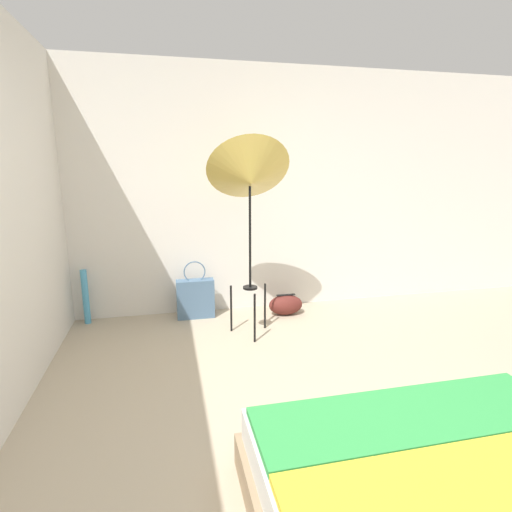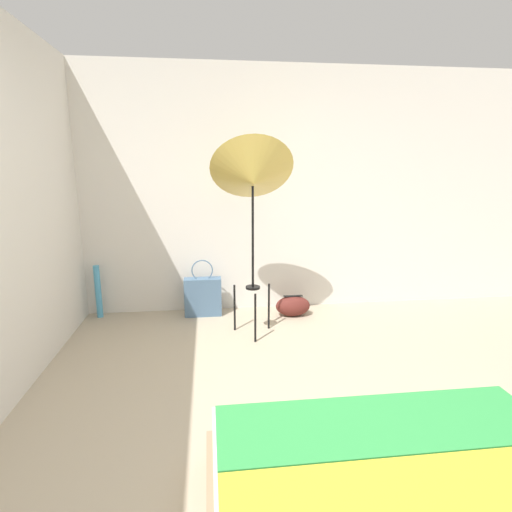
% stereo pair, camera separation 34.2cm
% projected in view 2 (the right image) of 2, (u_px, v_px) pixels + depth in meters
% --- Properties ---
extents(ground_plane, '(14.00, 14.00, 0.00)m').
position_uv_depth(ground_plane, '(309.00, 479.00, 2.05)').
color(ground_plane, tan).
extents(wall_back, '(8.00, 0.05, 2.60)m').
position_uv_depth(wall_back, '(252.00, 192.00, 4.29)').
color(wall_back, silver).
rests_on(wall_back, ground_plane).
extents(photo_umbrella, '(0.76, 0.66, 1.83)m').
position_uv_depth(photo_umbrella, '(253.00, 177.00, 3.52)').
color(photo_umbrella, black).
rests_on(photo_umbrella, ground_plane).
extents(tote_bag, '(0.39, 0.14, 0.61)m').
position_uv_depth(tote_bag, '(203.00, 296.00, 4.27)').
color(tote_bag, slate).
rests_on(tote_bag, ground_plane).
extents(duffel_bag, '(0.37, 0.22, 0.22)m').
position_uv_depth(duffel_bag, '(293.00, 306.00, 4.27)').
color(duffel_bag, '#5B231E').
rests_on(duffel_bag, ground_plane).
extents(paper_roll, '(0.06, 0.06, 0.56)m').
position_uv_depth(paper_roll, '(98.00, 292.00, 4.20)').
color(paper_roll, '#4CA3D1').
rests_on(paper_roll, ground_plane).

